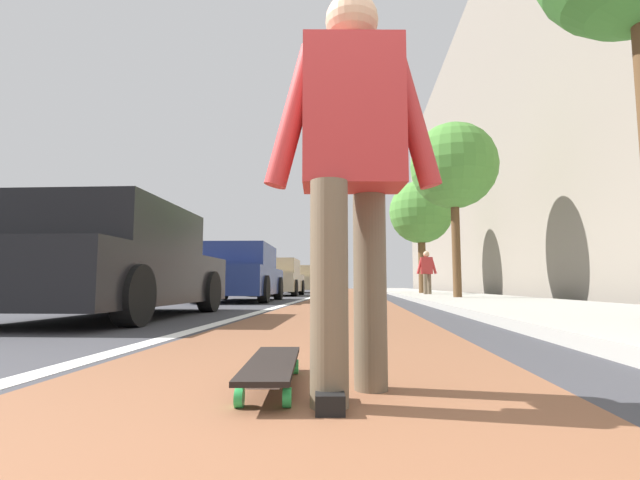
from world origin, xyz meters
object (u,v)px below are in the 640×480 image
at_px(skateboard, 272,366).
at_px(skater_person, 352,160).
at_px(parked_car_mid, 241,274).
at_px(street_tree_mid, 454,167).
at_px(street_tree_far, 421,213).
at_px(parked_car_far, 277,278).
at_px(pedestrian_distant, 427,271).
at_px(parked_car_near, 115,264).
at_px(traffic_light, 316,231).
at_px(parked_car_end, 301,280).

relative_size(skateboard, skater_person, 0.52).
xyz_separation_m(parked_car_mid, street_tree_mid, (0.40, -5.73, 2.92)).
height_order(parked_car_mid, street_tree_far, street_tree_far).
bearing_deg(skater_person, parked_car_mid, 17.01).
distance_m(street_tree_mid, street_tree_far, 6.28).
distance_m(parked_car_far, pedestrian_distant, 6.12).
bearing_deg(parked_car_near, parked_car_far, 0.08).
height_order(parked_car_near, street_tree_mid, street_tree_mid).
bearing_deg(skater_person, parked_car_near, 38.91).
distance_m(skateboard, traffic_light, 20.19).
height_order(parked_car_far, street_tree_far, street_tree_far).
relative_size(skateboard, parked_car_near, 0.20).
xyz_separation_m(skateboard, skater_person, (-0.15, -0.35, 0.84)).
bearing_deg(street_tree_far, street_tree_mid, -180.00).
height_order(parked_car_far, parked_car_end, parked_car_far).
xyz_separation_m(parked_car_far, pedestrian_distant, (-2.20, -5.71, 0.22)).
xyz_separation_m(parked_car_end, street_tree_far, (-6.23, -5.72, 2.69)).
distance_m(skater_person, parked_car_near, 5.12).
relative_size(parked_car_mid, parked_car_end, 1.07).
height_order(skater_person, street_tree_far, street_tree_far).
xyz_separation_m(skateboard, pedestrian_distant, (14.06, -2.83, 0.83)).
xyz_separation_m(parked_car_mid, parked_car_far, (6.42, 0.17, -0.01)).
height_order(parked_car_near, parked_car_end, parked_car_near).
relative_size(parked_car_near, traffic_light, 0.94).
height_order(skater_person, parked_car_far, skater_person).
xyz_separation_m(parked_car_far, parked_car_end, (6.49, -0.18, -0.01)).
bearing_deg(parked_car_far, pedestrian_distant, -111.07).
xyz_separation_m(skater_person, street_tree_far, (16.66, -2.68, 2.45)).
bearing_deg(pedestrian_distant, parked_car_near, 150.92).
bearing_deg(pedestrian_distant, street_tree_mid, -177.07).
xyz_separation_m(skateboard, traffic_light, (19.91, 1.60, 3.00)).
relative_size(skater_person, parked_car_end, 0.40).
distance_m(skater_person, parked_car_end, 23.10).
distance_m(traffic_light, pedestrian_distant, 7.64).
relative_size(skateboard, pedestrian_distant, 0.53).
bearing_deg(skateboard, traffic_light, 4.58).
bearing_deg(skateboard, parked_car_end, 6.77).
bearing_deg(parked_car_far, parked_car_mid, -178.47).
relative_size(parked_car_near, parked_car_far, 1.00).
bearing_deg(parked_car_near, street_tree_mid, -42.58).
distance_m(traffic_light, street_tree_far, 5.74).
xyz_separation_m(parked_car_near, parked_car_mid, (6.01, -0.15, 0.00)).
xyz_separation_m(parked_car_mid, parked_car_end, (12.91, -0.01, -0.02)).
bearing_deg(street_tree_far, parked_car_mid, 139.35).
relative_size(parked_car_near, parked_car_end, 1.02).
xyz_separation_m(parked_car_end, traffic_light, (-2.84, -1.10, 2.39)).
distance_m(parked_car_mid, parked_car_end, 12.91).
bearing_deg(traffic_light, pedestrian_distant, -142.90).
xyz_separation_m(parked_car_mid, pedestrian_distant, (4.22, -5.54, 0.21)).
height_order(parked_car_mid, street_tree_mid, street_tree_mid).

